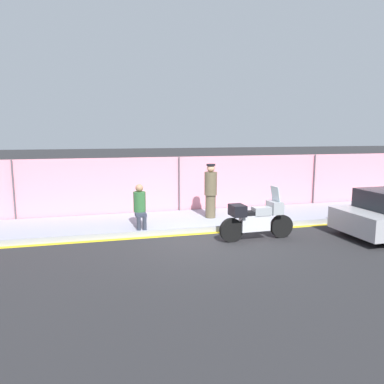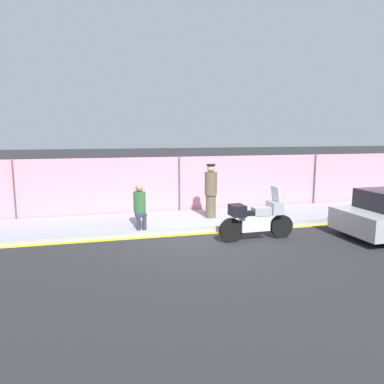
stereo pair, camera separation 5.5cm
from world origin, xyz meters
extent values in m
plane|color=#262628|center=(0.00, 0.00, 0.00)|extent=(120.00, 120.00, 0.00)
cube|color=#8E93A3|center=(0.00, 2.07, 0.09)|extent=(39.95, 2.51, 0.17)
cube|color=gold|center=(0.00, 0.72, 0.00)|extent=(39.95, 0.18, 0.01)
cube|color=pink|center=(0.00, 3.41, 1.03)|extent=(37.96, 0.08, 2.07)
cylinder|color=#4C4C51|center=(-5.38, 3.31, 1.03)|extent=(0.05, 0.05, 2.07)
cylinder|color=#4C4C51|center=(0.00, 3.31, 1.03)|extent=(0.05, 0.05, 2.07)
cylinder|color=#4C4C51|center=(5.38, 3.31, 1.03)|extent=(0.05, 0.05, 2.07)
cylinder|color=black|center=(2.13, -0.22, 0.32)|extent=(0.65, 0.16, 0.65)
cylinder|color=black|center=(0.63, -0.26, 0.32)|extent=(0.65, 0.16, 0.65)
cube|color=silver|center=(1.30, -0.24, 0.48)|extent=(0.83, 0.30, 0.45)
cube|color=#999EA3|center=(1.51, -0.24, 0.80)|extent=(0.53, 0.32, 0.22)
cube|color=black|center=(1.21, -0.24, 0.76)|extent=(0.61, 0.30, 0.10)
cube|color=#999EA3|center=(1.90, -0.23, 0.88)|extent=(0.33, 0.48, 0.34)
cube|color=silver|center=(1.90, -0.23, 1.26)|extent=(0.12, 0.42, 0.42)
cube|color=black|center=(0.79, -0.26, 0.86)|extent=(0.37, 0.51, 0.30)
cylinder|color=brown|center=(0.73, 1.94, 0.55)|extent=(0.33, 0.33, 0.74)
cylinder|color=brown|center=(0.73, 1.94, 1.29)|extent=(0.40, 0.40, 0.74)
sphere|color=tan|center=(0.73, 1.94, 1.79)|extent=(0.25, 0.25, 0.25)
cylinder|color=black|center=(0.73, 1.94, 1.89)|extent=(0.29, 0.29, 0.06)
cylinder|color=#2D3342|center=(-1.72, 0.92, 0.38)|extent=(0.12, 0.12, 0.41)
cylinder|color=#2D3342|center=(-1.55, 0.92, 0.38)|extent=(0.12, 0.12, 0.41)
cube|color=#2D3342|center=(-1.64, 1.12, 0.58)|extent=(0.31, 0.41, 0.10)
cylinder|color=#2D6033|center=(-1.64, 1.33, 0.92)|extent=(0.36, 0.36, 0.58)
sphere|color=#A37556|center=(-1.64, 1.33, 1.32)|extent=(0.22, 0.22, 0.22)
cylinder|color=black|center=(4.46, -0.10, 0.34)|extent=(0.69, 0.24, 0.68)
camera|label=1|loc=(-2.87, -9.43, 2.92)|focal=35.00mm
camera|label=2|loc=(-2.81, -9.44, 2.92)|focal=35.00mm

